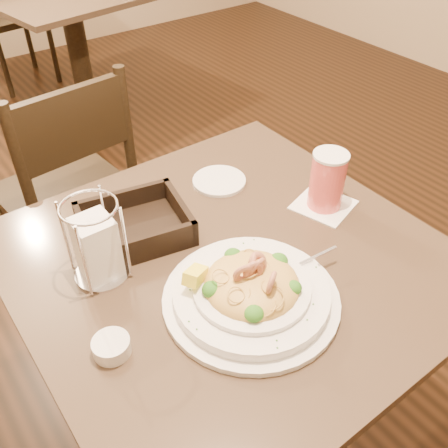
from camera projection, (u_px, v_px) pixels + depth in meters
ground at (228, 426)px, 1.59m from camera, size 7.00×7.00×0.00m
main_table at (229, 324)px, 1.27m from camera, size 0.90×0.90×0.75m
background_table at (75, 32)px, 2.93m from camera, size 1.03×1.03×0.75m
dining_chair_near at (71, 189)px, 1.74m from camera, size 0.46×0.46×0.93m
dining_chair_far at (9, 11)px, 3.28m from camera, size 0.47×0.47×0.93m
pasta_bowl at (251, 290)px, 0.99m from camera, size 0.40×0.36×0.12m
drink_glass at (327, 181)px, 1.21m from camera, size 0.17×0.17×0.15m
bread_basket at (135, 227)px, 1.16m from camera, size 0.27×0.24×0.07m
napkin_caddy at (97, 246)px, 1.02m from camera, size 0.12×0.12×0.19m
side_plate at (219, 181)px, 1.33m from camera, size 0.17×0.17×0.01m
butter_ramekin at (112, 347)px, 0.91m from camera, size 0.08×0.08×0.03m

